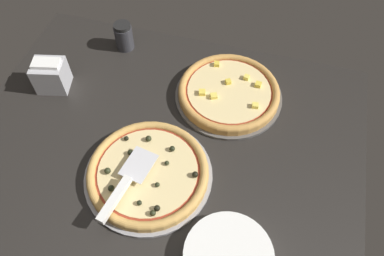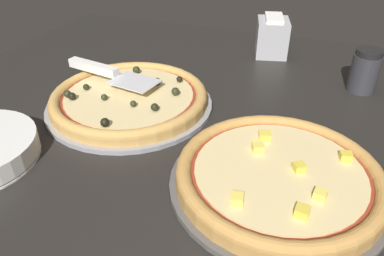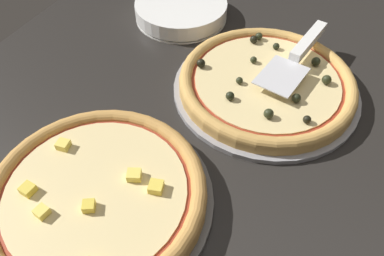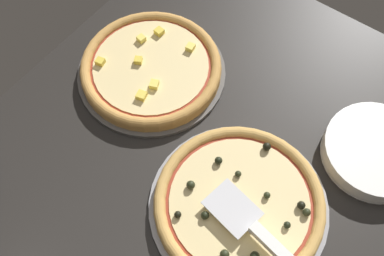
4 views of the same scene
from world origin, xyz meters
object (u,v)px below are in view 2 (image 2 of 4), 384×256
object	(u,v)px
serving_spatula	(103,70)
pizza_back	(279,174)
napkin_holder	(272,37)
parmesan_shaker	(365,71)
pizza_front	(129,98)

from	to	relation	value
serving_spatula	pizza_back	bearing A→B (deg)	66.02
serving_spatula	napkin_holder	world-z (taller)	napkin_holder
parmesan_shaker	napkin_holder	size ratio (longest dim) A/B	0.87
napkin_holder	pizza_front	bearing A→B (deg)	-29.32
pizza_back	napkin_holder	world-z (taller)	napkin_holder
napkin_holder	serving_spatula	bearing A→B (deg)	-40.75
pizza_front	parmesan_shaker	bearing A→B (deg)	118.83
parmesan_shaker	napkin_holder	world-z (taller)	napkin_holder
pizza_back	napkin_holder	bearing A→B (deg)	-168.84
pizza_front	serving_spatula	xyz separation A→B (cm)	(-4.55, -8.98, 3.34)
serving_spatula	parmesan_shaker	bearing A→B (deg)	111.15
serving_spatula	parmesan_shaker	xyz separation A→B (cm)	(-22.44, 58.01, -0.68)
pizza_back	parmesan_shaker	size ratio (longest dim) A/B	3.24
pizza_back	napkin_holder	size ratio (longest dim) A/B	2.80
serving_spatula	napkin_holder	size ratio (longest dim) A/B	2.05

